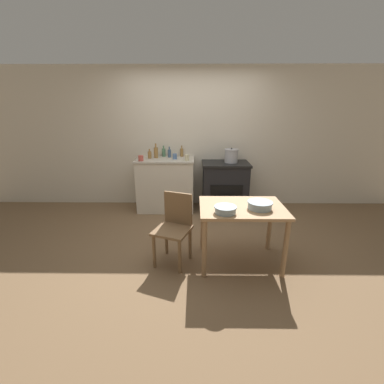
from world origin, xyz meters
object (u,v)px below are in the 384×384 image
Objects in this scene: chair at (174,226)px; cup_right at (141,158)px; mixing_bowl_large at (260,205)px; stock_pot at (231,156)px; flour_sack at (227,209)px; bottle_center_left at (182,152)px; bottle_mid_left at (169,153)px; bottle_left at (164,152)px; bottle_center at (150,155)px; mixing_bowl_small at (225,209)px; bottle_far_left at (156,152)px; cup_mid_right at (187,158)px; cup_center_right at (175,156)px; work_table at (241,215)px; stove at (225,186)px.

cup_right is (-0.69, 1.55, 0.54)m from chair.
stock_pot is at bearing 92.66° from mixing_bowl_large.
flour_sack is at bearing -11.82° from cup_right.
chair is 2.05m from bottle_center_left.
stock_pot is 1.36× the size of bottle_mid_left.
bottle_left reaches higher than bottle_center.
cup_right is at bearing 125.58° from mixing_bowl_small.
bottle_far_left reaches higher than bottle_mid_left.
flour_sack is at bearing -26.71° from cup_mid_right.
flour_sack is at bearing -27.88° from cup_center_right.
bottle_far_left is (-1.26, 1.86, 0.43)m from work_table.
bottle_left is 0.60m from cup_mid_right.
stock_pot is at bearing -3.00° from bottle_far_left.
bottle_far_left is 2.72× the size of cup_center_right.
bottle_left is 0.55m from cup_right.
cup_right is at bearing 168.18° from flour_sack.
work_table is 4.82× the size of bottle_center_left.
flour_sack is 1.93× the size of bottle_mid_left.
flour_sack is at bearing -32.95° from bottle_left.
mixing_bowl_small is 2.39× the size of cup_mid_right.
flour_sack is 1.51× the size of mixing_bowl_small.
bottle_center is (-0.57, 1.79, 0.55)m from chair.
cup_right is (-1.49, -0.20, 0.56)m from stove.
bottle_center_left is 0.60m from bottle_center.
flour_sack is 1.38m from bottle_center_left.
bottle_center is at bearing 171.35° from cup_center_right.
cup_mid_right is (-0.69, -0.16, 0.56)m from stove.
bottle_left is at bearing 119.64° from work_table.
work_table is 5.07× the size of bottle_mid_left.
bottle_mid_left is (-1.03, 0.67, 0.84)m from flour_sack.
bottle_mid_left is 1.87× the size of cup_mid_right.
bottle_left is (0.12, 0.14, -0.02)m from bottle_far_left.
chair reaches higher than mixing_bowl_small.
bottle_center is at bearing -141.33° from bottle_left.
stove is 1.78m from work_table.
flour_sack is at bearing -32.91° from bottle_mid_left.
bottle_center is (-1.16, 2.01, 0.24)m from mixing_bowl_small.
cup_mid_right is (-0.47, 1.81, 0.22)m from mixing_bowl_small.
stock_pot is at bearing 80.89° from mixing_bowl_small.
flour_sack is at bearing -90.10° from stove.
bottle_left is 1.04× the size of bottle_mid_left.
cup_center_right reaches higher than stove.
bottle_far_left is at bearing 124.20° from work_table.
bottle_left is at bearing 179.84° from bottle_center_left.
flour_sack is 1.49m from bottle_mid_left.
bottle_center_left reaches higher than cup_mid_right.
mixing_bowl_large is at bearing 14.33° from chair.
bottle_left is at bearing 122.60° from mixing_bowl_large.
mixing_bowl_small is at bearing -96.41° from stove.
bottle_center_left is (-0.80, 0.23, 0.59)m from stove.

